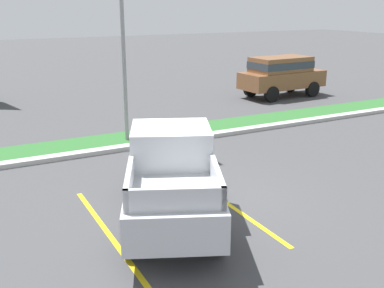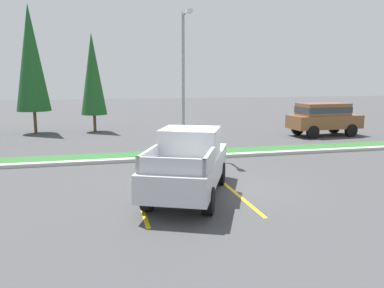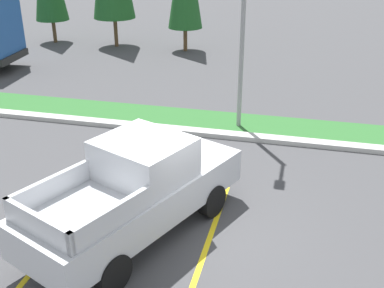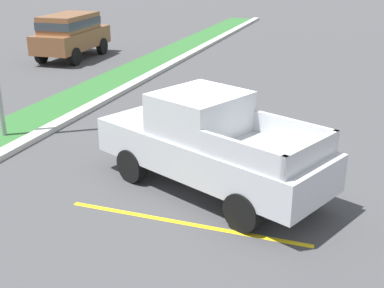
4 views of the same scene
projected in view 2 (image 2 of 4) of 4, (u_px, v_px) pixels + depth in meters
The scene contains 10 objects.
ground_plane at pixel (214, 189), 12.71m from camera, with size 120.00×120.00×0.00m, color #424244.
parking_line_near at pixel (139, 199), 11.68m from camera, with size 0.12×4.80×0.01m, color yellow.
parking_line_far at pixel (235, 192), 12.39m from camera, with size 0.12×4.80×0.01m, color yellow.
curb_strip at pixel (182, 158), 17.49m from camera, with size 56.00×0.40×0.15m, color #B2B2AD.
grass_median at pixel (178, 154), 18.55m from camera, with size 56.00×1.80×0.06m, color #2D662D.
pickup_truck_main at pixel (189, 163), 11.91m from camera, with size 3.82×5.53×2.10m.
suv_distant at pixel (324, 117), 24.49m from camera, with size 4.70×2.16×2.10m.
street_light at pixel (184, 74), 17.62m from camera, with size 0.24×1.49×6.60m.
cypress_tree_left_inner at pixel (31, 58), 24.93m from camera, with size 2.19×2.19×8.44m.
cypress_tree_center at pixel (93, 74), 25.89m from camera, with size 1.74×1.74×6.70m.
Camera 2 is at (-3.55, -11.77, 3.63)m, focal length 35.78 mm.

